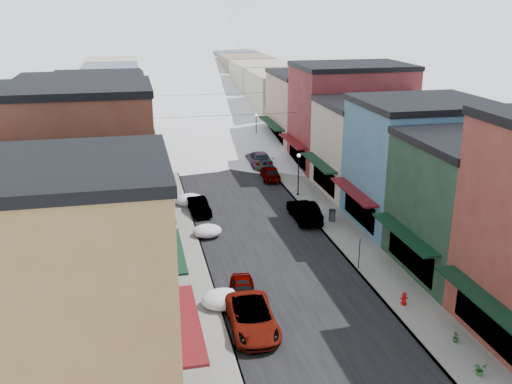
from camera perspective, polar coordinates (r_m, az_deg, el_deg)
name	(u,v)px	position (r m, az deg, el deg)	size (l,w,h in m)	color
road	(201,132)	(82.62, -5.50, 5.94)	(10.00, 160.00, 0.01)	black
sidewalk_left	(155,134)	(82.11, -10.10, 5.71)	(3.20, 160.00, 0.15)	gray
sidewalk_right	(246,130)	(83.63, -0.99, 6.23)	(3.20, 160.00, 0.15)	gray
curb_left	(166,134)	(82.18, -9.02, 5.78)	(0.10, 160.00, 0.15)	slate
curb_right	(236,130)	(83.34, -2.04, 6.18)	(0.10, 160.00, 0.15)	slate
bldg_l_yellow	(60,286)	(27.22, -19.03, -8.92)	(11.30, 8.70, 11.50)	#B38342
bldg_l_cream	(77,235)	(35.33, -17.48, -4.12)	(11.30, 8.20, 9.50)	beige
bldg_l_brick_near	(76,173)	(42.44, -17.55, 1.79)	(12.30, 8.20, 12.50)	brown
bldg_l_grayblue	(92,165)	(51.02, -16.09, 2.62)	(11.30, 9.20, 9.00)	slate
bldg_l_brick_far	(85,132)	(59.59, -16.69, 5.78)	(13.30, 9.20, 11.00)	brown
bldg_l_tan	(100,118)	(69.41, -15.32, 7.19)	(11.30, 11.20, 10.00)	#8D745C
bldg_r_green	(482,205)	(41.44, 21.66, -1.25)	(11.30, 9.20, 9.50)	#1A3724
bldg_r_blue	(419,163)	(48.62, 15.97, 2.78)	(11.30, 9.20, 10.50)	teal
bldg_r_cream	(378,146)	(56.81, 12.15, 4.51)	(12.30, 9.20, 9.00)	beige
bldg_r_brick_far	(350,116)	(64.82, 9.39, 7.51)	(13.30, 9.20, 11.50)	maroon
bldg_r_tan	(314,110)	(73.91, 5.77, 8.21)	(11.30, 11.20, 9.50)	tan
distant_blocks	(184,83)	(104.47, -7.17, 10.74)	(34.00, 55.00, 8.00)	gray
mountain_ridge	(104,9)	(297.48, -14.98, 17.22)	(670.00, 340.00, 34.00)	silver
overhead_cables	(213,104)	(69.26, -4.36, 8.77)	(16.40, 15.04, 0.04)	black
car_white_suv	(252,318)	(33.15, -0.39, -12.45)	(2.59, 5.61, 1.56)	silver
car_silver_sedan	(243,291)	(36.15, -1.33, -9.84)	(1.58, 3.93, 1.34)	#9D9FA5
car_dark_hatch	(199,206)	(50.58, -5.73, -1.42)	(1.43, 4.11, 1.36)	black
car_silver_wagon	(184,146)	(72.06, -7.26, 4.60)	(2.01, 4.93, 1.43)	gray
car_green_sedan	(304,211)	(48.86, 4.85, -1.90)	(1.81, 5.20, 1.71)	black
car_gray_suv	(270,173)	(60.04, 1.44, 1.96)	(1.78, 4.42, 1.51)	#989CA1
car_black_sedan	(259,159)	(65.11, 0.30, 3.37)	(2.36, 5.80, 1.68)	black
car_lane_silver	(186,128)	(82.43, -7.02, 6.35)	(1.63, 4.05, 1.38)	#989AA0
car_lane_white	(209,123)	(85.92, -4.68, 6.92)	(2.27, 4.92, 1.37)	white
fire_hydrant	(404,299)	(36.69, 14.58, -10.30)	(0.48, 0.36, 0.82)	#BC0B0A
parking_sign	(359,251)	(40.22, 10.30, -5.87)	(0.13, 0.29, 2.21)	black
trash_can	(332,215)	(48.66, 7.62, -2.33)	(0.60, 0.60, 1.02)	#515355
streetlamp_near	(299,169)	(54.39, 4.28, 2.32)	(0.34, 0.34, 4.08)	black
streetlamp_far	(256,125)	(74.29, 0.02, 6.73)	(0.33, 0.33, 4.03)	black
planter_near	(480,369)	(31.69, 21.48, -16.15)	(0.59, 0.52, 0.66)	#337032
planter_far	(456,337)	(33.90, 19.34, -13.54)	(0.32, 0.32, 0.57)	#2B5125
snow_pile_near	(222,299)	(35.61, -3.38, -10.61)	(2.60, 2.80, 1.10)	white
snow_pile_mid	(207,231)	(45.74, -4.90, -3.88)	(2.33, 2.63, 0.99)	white
snow_pile_far	(190,200)	(52.80, -6.66, -0.77)	(2.58, 2.79, 1.09)	white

